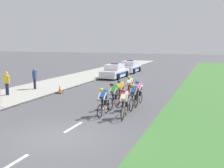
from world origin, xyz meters
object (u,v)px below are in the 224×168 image
object	(u,v)px
traffic_cone_far	(60,89)
cyclist_lead	(103,101)
cyclist_second	(124,103)
spectator_closest	(34,77)
cyclist_seventh	(130,86)
cyclist_sixth	(138,92)
spectator_back	(7,82)
cyclist_fourth	(134,96)
cyclist_third	(114,95)
cyclist_fifth	(120,91)
police_car_nearest	(115,72)
police_car_second	(130,67)

from	to	relation	value
traffic_cone_far	cyclist_lead	bearing A→B (deg)	-39.74
cyclist_second	spectator_closest	size ratio (longest dim) A/B	1.03
cyclist_seventh	traffic_cone_far	bearing A→B (deg)	-175.20
cyclist_sixth	spectator_back	distance (m)	9.38
cyclist_fourth	cyclist_third	bearing A→B (deg)	-170.27
cyclist_fourth	traffic_cone_far	size ratio (longest dim) A/B	2.69
cyclist_lead	cyclist_fifth	world-z (taller)	same
cyclist_sixth	spectator_back	bearing A→B (deg)	-174.51
cyclist_second	police_car_nearest	size ratio (longest dim) A/B	0.39
cyclist_lead	police_car_second	distance (m)	20.42
cyclist_sixth	traffic_cone_far	bearing A→B (deg)	167.43
cyclist_sixth	police_car_second	size ratio (longest dim) A/B	0.39
cyclist_lead	cyclist_sixth	xyz separation A→B (m)	(1.06, 3.06, 0.00)
cyclist_lead	cyclist_sixth	bearing A→B (deg)	70.92
cyclist_fifth	cyclist_seventh	bearing A→B (deg)	88.94
traffic_cone_far	spectator_back	distance (m)	3.77
police_car_second	spectator_closest	bearing A→B (deg)	-102.83
cyclist_sixth	traffic_cone_far	distance (m)	6.65
cyclist_second	cyclist_sixth	world-z (taller)	same
cyclist_third	traffic_cone_far	bearing A→B (deg)	151.82
cyclist_fourth	spectator_back	bearing A→B (deg)	177.80
cyclist_third	cyclist_fourth	world-z (taller)	same
cyclist_third	spectator_closest	xyz separation A→B (m)	(-8.00, 3.34, 0.30)
spectator_closest	spectator_back	size ratio (longest dim) A/B	1.00
cyclist_third	cyclist_sixth	distance (m)	1.80
cyclist_sixth	cyclist_fourth	bearing A→B (deg)	-86.79
cyclist_fourth	cyclist_fifth	world-z (taller)	same
cyclist_fourth	traffic_cone_far	xyz separation A→B (m)	(-6.55, 2.70, -0.48)
cyclist_third	cyclist_seventh	world-z (taller)	same
cyclist_lead	cyclist_second	world-z (taller)	same
police_car_second	traffic_cone_far	world-z (taller)	police_car_second
cyclist_seventh	traffic_cone_far	size ratio (longest dim) A/B	2.69
cyclist_third	cyclist_seventh	bearing A→B (deg)	91.03
spectator_closest	spectator_back	distance (m)	2.80
cyclist_second	cyclist_third	distance (m)	1.98
cyclist_second	traffic_cone_far	bearing A→B (deg)	145.70
cyclist_third	police_car_second	xyz separation A→B (m)	(-4.60, 18.28, -0.11)
cyclist_sixth	spectator_closest	xyz separation A→B (m)	(-9.07, 1.89, 0.30)
cyclist_fifth	traffic_cone_far	size ratio (longest dim) A/B	2.69
cyclist_fifth	spectator_closest	size ratio (longest dim) A/B	1.03
cyclist_sixth	cyclist_second	bearing A→B (deg)	-87.97
cyclist_lead	traffic_cone_far	size ratio (longest dim) A/B	2.69
cyclist_lead	cyclist_seventh	world-z (taller)	same
cyclist_lead	cyclist_sixth	size ratio (longest dim) A/B	1.00
cyclist_sixth	spectator_closest	world-z (taller)	spectator_closest
cyclist_seventh	police_car_second	distance (m)	15.61
cyclist_lead	cyclist_fifth	distance (m)	3.05
cyclist_sixth	cyclist_seventh	size ratio (longest dim) A/B	1.00
cyclist_seventh	spectator_back	world-z (taller)	spectator_back
cyclist_lead	cyclist_sixth	distance (m)	3.24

